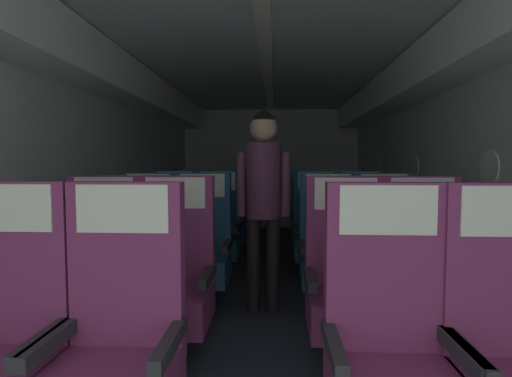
{
  "coord_description": "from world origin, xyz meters",
  "views": [
    {
      "loc": [
        0.1,
        0.14,
        1.21
      ],
      "look_at": [
        -0.13,
        4.68,
        0.93
      ],
      "focal_mm": 27.3,
      "sensor_mm": 36.0,
      "label": 1
    }
  ],
  "objects_px": {
    "seat_d_left_window": "(173,232)",
    "flight_attendant": "(263,189)",
    "seat_a_right_window": "(391,355)",
    "seat_c_right_window": "(329,252)",
    "seat_c_right_aisle": "(385,253)",
    "seat_e_right_window": "(310,221)",
    "seat_d_left_aisle": "(217,232)",
    "seat_d_right_window": "(316,233)",
    "seat_b_right_aisle": "(425,285)",
    "seat_a_left_aisle": "(117,349)",
    "seat_e_left_aisle": "(227,220)",
    "seat_b_right_window": "(347,285)",
    "seat_d_right_aisle": "(361,233)",
    "seat_e_right_aisle": "(347,221)",
    "seat_c_left_window": "(146,250)",
    "seat_b_left_window": "(100,281)",
    "seat_c_left_aisle": "(201,251)",
    "seat_e_left_window": "(191,220)",
    "seat_b_left_aisle": "(173,282)"
  },
  "relations": [
    {
      "from": "seat_d_left_window",
      "to": "flight_attendant",
      "type": "height_order",
      "value": "flight_attendant"
    },
    {
      "from": "seat_c_right_window",
      "to": "seat_a_right_window",
      "type": "bearing_deg",
      "value": -90.08
    },
    {
      "from": "seat_b_right_aisle",
      "to": "seat_e_left_window",
      "type": "xyz_separation_m",
      "value": [
        -2.03,
        2.69,
        0.0
      ]
    },
    {
      "from": "seat_b_right_window",
      "to": "seat_e_right_aisle",
      "type": "relative_size",
      "value": 1.0
    },
    {
      "from": "seat_b_right_aisle",
      "to": "seat_c_left_window",
      "type": "distance_m",
      "value": 2.21
    },
    {
      "from": "seat_c_right_aisle",
      "to": "seat_e_left_window",
      "type": "relative_size",
      "value": 1.0
    },
    {
      "from": "seat_d_left_aisle",
      "to": "seat_d_right_window",
      "type": "distance_m",
      "value": 1.07
    },
    {
      "from": "seat_c_right_window",
      "to": "flight_attendant",
      "type": "height_order",
      "value": "flight_attendant"
    },
    {
      "from": "seat_b_right_window",
      "to": "seat_c_left_window",
      "type": "xyz_separation_m",
      "value": [
        -1.55,
        0.9,
        0.0
      ]
    },
    {
      "from": "seat_b_right_aisle",
      "to": "seat_d_right_aisle",
      "type": "bearing_deg",
      "value": 89.9
    },
    {
      "from": "seat_e_left_aisle",
      "to": "seat_c_left_aisle",
      "type": "bearing_deg",
      "value": -89.79
    },
    {
      "from": "seat_c_right_aisle",
      "to": "seat_e_right_window",
      "type": "distance_m",
      "value": 1.86
    },
    {
      "from": "seat_c_left_window",
      "to": "flight_attendant",
      "type": "height_order",
      "value": "flight_attendant"
    },
    {
      "from": "seat_d_left_aisle",
      "to": "flight_attendant",
      "type": "height_order",
      "value": "flight_attendant"
    },
    {
      "from": "seat_b_right_window",
      "to": "seat_d_right_aisle",
      "type": "relative_size",
      "value": 1.0
    },
    {
      "from": "seat_a_left_aisle",
      "to": "seat_c_left_aisle",
      "type": "relative_size",
      "value": 1.0
    },
    {
      "from": "seat_d_right_window",
      "to": "seat_b_right_window",
      "type": "bearing_deg",
      "value": -90.02
    },
    {
      "from": "seat_a_left_aisle",
      "to": "seat_d_right_window",
      "type": "height_order",
      "value": "same"
    },
    {
      "from": "seat_d_left_window",
      "to": "seat_d_left_aisle",
      "type": "bearing_deg",
      "value": -1.07
    },
    {
      "from": "seat_a_right_window",
      "to": "seat_d_left_window",
      "type": "height_order",
      "value": "same"
    },
    {
      "from": "seat_e_left_aisle",
      "to": "seat_e_right_aisle",
      "type": "bearing_deg",
      "value": -0.58
    },
    {
      "from": "seat_d_left_aisle",
      "to": "seat_e_right_window",
      "type": "bearing_deg",
      "value": 39.43
    },
    {
      "from": "seat_d_left_window",
      "to": "seat_b_right_window",
      "type": "bearing_deg",
      "value": -49.47
    },
    {
      "from": "seat_c_right_aisle",
      "to": "seat_b_right_aisle",
      "type": "bearing_deg",
      "value": -90.16
    },
    {
      "from": "seat_b_left_window",
      "to": "seat_c_right_aisle",
      "type": "xyz_separation_m",
      "value": [
        2.03,
        0.88,
        0.0
      ]
    },
    {
      "from": "seat_b_right_aisle",
      "to": "seat_b_right_window",
      "type": "xyz_separation_m",
      "value": [
        -0.48,
        -0.03,
        0.0
      ]
    },
    {
      "from": "seat_a_right_window",
      "to": "seat_b_right_aisle",
      "type": "distance_m",
      "value": 1.01
    },
    {
      "from": "seat_e_right_window",
      "to": "seat_c_right_window",
      "type": "bearing_deg",
      "value": -90.01
    },
    {
      "from": "seat_d_left_aisle",
      "to": "flight_attendant",
      "type": "xyz_separation_m",
      "value": [
        0.53,
        -1.01,
        0.54
      ]
    },
    {
      "from": "seat_e_left_window",
      "to": "flight_attendant",
      "type": "height_order",
      "value": "flight_attendant"
    },
    {
      "from": "seat_b_right_window",
      "to": "seat_c_right_window",
      "type": "distance_m",
      "value": 0.92
    },
    {
      "from": "seat_a_right_window",
      "to": "seat_c_right_window",
      "type": "relative_size",
      "value": 1.0
    },
    {
      "from": "seat_c_left_aisle",
      "to": "seat_d_left_aisle",
      "type": "bearing_deg",
      "value": 89.9
    },
    {
      "from": "seat_a_right_window",
      "to": "seat_d_left_aisle",
      "type": "xyz_separation_m",
      "value": [
        -1.08,
        2.68,
        0.0
      ]
    },
    {
      "from": "seat_b_right_aisle",
      "to": "seat_d_right_window",
      "type": "distance_m",
      "value": 1.84
    },
    {
      "from": "seat_a_right_window",
      "to": "seat_b_right_window",
      "type": "xyz_separation_m",
      "value": [
        -0.01,
        0.87,
        0.0
      ]
    },
    {
      "from": "seat_d_right_aisle",
      "to": "seat_a_left_aisle",
      "type": "bearing_deg",
      "value": -119.89
    },
    {
      "from": "seat_d_right_aisle",
      "to": "seat_b_left_aisle",
      "type": "bearing_deg",
      "value": -130.94
    },
    {
      "from": "seat_c_right_aisle",
      "to": "seat_e_left_window",
      "type": "bearing_deg",
      "value": 138.21
    },
    {
      "from": "seat_b_right_window",
      "to": "seat_e_left_aisle",
      "type": "distance_m",
      "value": 2.93
    },
    {
      "from": "seat_a_left_aisle",
      "to": "seat_e_right_aisle",
      "type": "height_order",
      "value": "same"
    },
    {
      "from": "seat_b_right_aisle",
      "to": "seat_d_left_window",
      "type": "xyz_separation_m",
      "value": [
        -2.03,
        1.79,
        0.0
      ]
    },
    {
      "from": "seat_a_left_aisle",
      "to": "seat_b_right_aisle",
      "type": "xyz_separation_m",
      "value": [
        1.55,
        0.9,
        0.0
      ]
    },
    {
      "from": "seat_b_right_window",
      "to": "seat_d_right_window",
      "type": "height_order",
      "value": "same"
    },
    {
      "from": "seat_b_right_window",
      "to": "seat_b_right_aisle",
      "type": "bearing_deg",
      "value": 3.26
    },
    {
      "from": "seat_e_left_window",
      "to": "seat_e_left_aisle",
      "type": "bearing_deg",
      "value": 0.82
    },
    {
      "from": "seat_c_right_aisle",
      "to": "seat_e_right_window",
      "type": "height_order",
      "value": "same"
    },
    {
      "from": "seat_b_right_aisle",
      "to": "seat_c_right_aisle",
      "type": "relative_size",
      "value": 1.0
    },
    {
      "from": "seat_a_right_window",
      "to": "seat_c_left_window",
      "type": "bearing_deg",
      "value": 131.38
    },
    {
      "from": "seat_e_left_aisle",
      "to": "seat_a_right_window",
      "type": "bearing_deg",
      "value": -73.11
    }
  ]
}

